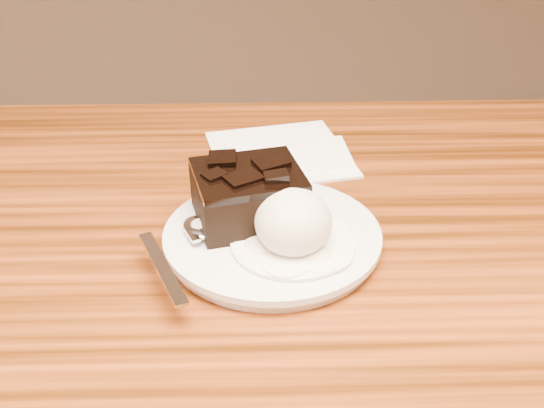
{
  "coord_description": "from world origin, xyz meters",
  "views": [
    {
      "loc": [
        0.05,
        -0.46,
        1.11
      ],
      "look_at": [
        0.07,
        0.07,
        0.79
      ],
      "focal_mm": 45.61,
      "sensor_mm": 36.0,
      "label": 1
    }
  ],
  "objects_px": {
    "ice_cream_scoop": "(293,222)",
    "napkin": "(280,153)",
    "spoon": "(199,229)",
    "plate": "(272,240)",
    "brownie": "(249,198)"
  },
  "relations": [
    {
      "from": "ice_cream_scoop",
      "to": "napkin",
      "type": "height_order",
      "value": "ice_cream_scoop"
    },
    {
      "from": "spoon",
      "to": "napkin",
      "type": "xyz_separation_m",
      "value": [
        0.08,
        0.18,
        -0.02
      ]
    },
    {
      "from": "ice_cream_scoop",
      "to": "spoon",
      "type": "distance_m",
      "value": 0.09
    },
    {
      "from": "plate",
      "to": "brownie",
      "type": "distance_m",
      "value": 0.04
    },
    {
      "from": "plate",
      "to": "spoon",
      "type": "height_order",
      "value": "spoon"
    },
    {
      "from": "ice_cream_scoop",
      "to": "napkin",
      "type": "distance_m",
      "value": 0.21
    },
    {
      "from": "plate",
      "to": "ice_cream_scoop",
      "type": "distance_m",
      "value": 0.04
    },
    {
      "from": "plate",
      "to": "ice_cream_scoop",
      "type": "relative_size",
      "value": 2.76
    },
    {
      "from": "spoon",
      "to": "ice_cream_scoop",
      "type": "bearing_deg",
      "value": -36.9
    },
    {
      "from": "plate",
      "to": "ice_cream_scoop",
      "type": "height_order",
      "value": "ice_cream_scoop"
    },
    {
      "from": "brownie",
      "to": "spoon",
      "type": "distance_m",
      "value": 0.05
    },
    {
      "from": "ice_cream_scoop",
      "to": "spoon",
      "type": "xyz_separation_m",
      "value": [
        -0.08,
        0.02,
        -0.02
      ]
    },
    {
      "from": "brownie",
      "to": "plate",
      "type": "bearing_deg",
      "value": -47.59
    },
    {
      "from": "spoon",
      "to": "napkin",
      "type": "height_order",
      "value": "spoon"
    },
    {
      "from": "spoon",
      "to": "napkin",
      "type": "bearing_deg",
      "value": 43.9
    }
  ]
}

